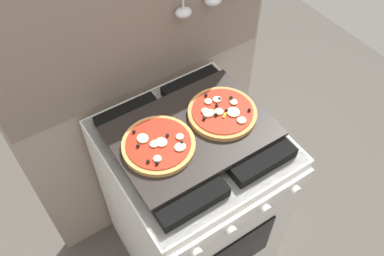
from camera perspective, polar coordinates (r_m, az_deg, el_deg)
name	(u,v)px	position (r m, az deg, el deg)	size (l,w,h in m)	color
ground_plane	(192,242)	(2.17, 0.00, -15.80)	(4.00, 4.00, 0.00)	#4C4742
kitchen_backsplash	(148,97)	(1.68, -6.22, 4.36)	(1.10, 0.09, 1.55)	gray
stove	(192,199)	(1.77, 0.03, -9.93)	(0.60, 0.64, 0.90)	white
baking_tray	(192,131)	(1.39, 0.00, -0.47)	(0.54, 0.38, 0.02)	black
pizza_left	(159,145)	(1.33, -4.67, -2.42)	(0.24, 0.24, 0.03)	tan
pizza_right	(222,112)	(1.42, 4.28, 2.23)	(0.24, 0.24, 0.03)	#C18947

